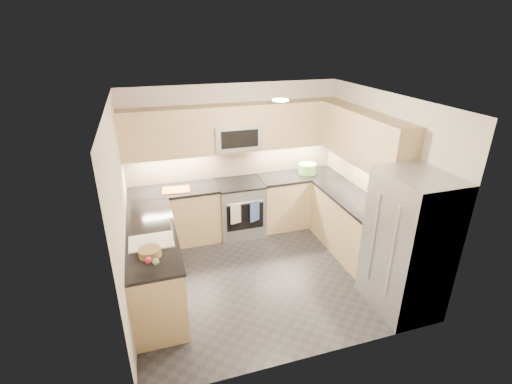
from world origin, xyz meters
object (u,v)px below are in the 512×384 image
object	(u,v)px
utensil_bowl	(307,169)
gas_range	(240,208)
cutting_board	(176,190)
fruit_basket	(150,252)
refrigerator	(408,244)
microwave	(237,136)

from	to	relation	value
utensil_bowl	gas_range	bearing A→B (deg)	-177.89
utensil_bowl	cutting_board	distance (m)	2.30
gas_range	utensil_bowl	bearing A→B (deg)	2.11
utensil_bowl	fruit_basket	size ratio (longest dim) A/B	1.24
gas_range	utensil_bowl	xyz separation A→B (m)	(1.25, 0.05, 0.57)
refrigerator	cutting_board	world-z (taller)	refrigerator
cutting_board	gas_range	bearing A→B (deg)	1.40
microwave	fruit_basket	xyz separation A→B (m)	(-1.52, -1.94, -0.71)
gas_range	microwave	size ratio (longest dim) A/B	1.20
gas_range	refrigerator	distance (m)	2.86
microwave	refrigerator	distance (m)	3.04
refrigerator	cutting_board	distance (m)	3.46
utensil_bowl	fruit_basket	xyz separation A→B (m)	(-2.78, -1.86, -0.04)
microwave	utensil_bowl	size ratio (longest dim) A/B	2.47
utensil_bowl	fruit_basket	world-z (taller)	utensil_bowl
cutting_board	fruit_basket	distance (m)	1.85
microwave	refrigerator	size ratio (longest dim) A/B	0.42
utensil_bowl	fruit_basket	distance (m)	3.35
gas_range	refrigerator	size ratio (longest dim) A/B	0.51
microwave	fruit_basket	bearing A→B (deg)	-128.16
gas_range	microwave	xyz separation A→B (m)	(0.00, 0.12, 1.24)
utensil_bowl	fruit_basket	bearing A→B (deg)	-146.18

